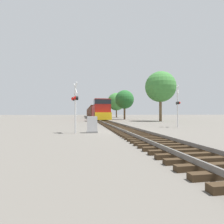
# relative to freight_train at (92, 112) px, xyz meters

# --- Properties ---
(ground_plane) EXTENTS (400.00, 400.00, 0.00)m
(ground_plane) POSITION_rel_freight_train_xyz_m (0.00, -59.26, -2.04)
(ground_plane) COLOR #666059
(rail_track_bed) EXTENTS (2.60, 160.00, 0.31)m
(rail_track_bed) POSITION_rel_freight_train_xyz_m (0.00, -59.26, -1.91)
(rail_track_bed) COLOR #382819
(rail_track_bed) RESTS_ON ground
(freight_train) EXTENTS (3.09, 83.82, 4.27)m
(freight_train) POSITION_rel_freight_train_xyz_m (0.00, 0.00, 0.00)
(freight_train) COLOR maroon
(freight_train) RESTS_ON ground
(crossing_signal_near) EXTENTS (0.56, 1.01, 3.80)m
(crossing_signal_near) POSITION_rel_freight_train_xyz_m (-4.19, -59.93, 0.29)
(crossing_signal_near) COLOR silver
(crossing_signal_near) RESTS_ON ground
(crossing_signal_far) EXTENTS (0.59, 1.00, 4.48)m
(crossing_signal_far) POSITION_rel_freight_train_xyz_m (6.43, -55.95, 0.45)
(crossing_signal_far) COLOR silver
(crossing_signal_far) RESTS_ON ground
(relay_cabinet) EXTENTS (0.83, 0.50, 1.26)m
(relay_cabinet) POSITION_rel_freight_train_xyz_m (-2.91, -59.87, -1.43)
(relay_cabinet) COLOR slate
(relay_cabinet) RESTS_ON ground
(tree_far_right) EXTENTS (5.90, 5.90, 9.61)m
(tree_far_right) POSITION_rel_freight_train_xyz_m (11.14, -41.53, 4.59)
(tree_far_right) COLOR brown
(tree_far_right) RESTS_ON ground
(tree_mid_background) EXTENTS (4.71, 4.71, 7.40)m
(tree_mid_background) POSITION_rel_freight_train_xyz_m (6.68, -30.34, 2.97)
(tree_mid_background) COLOR brown
(tree_mid_background) RESTS_ON ground
(tree_deep_background) EXTENTS (6.78, 6.78, 9.47)m
(tree_deep_background) POSITION_rel_freight_train_xyz_m (8.99, -7.29, 4.02)
(tree_deep_background) COLOR brown
(tree_deep_background) RESTS_ON ground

